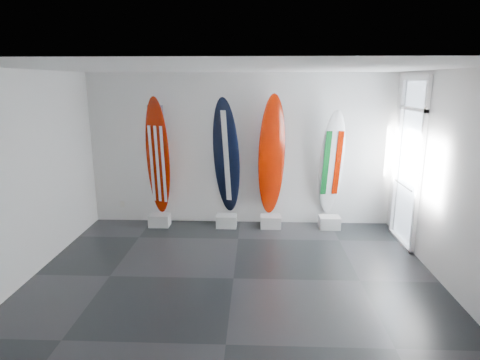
{
  "coord_description": "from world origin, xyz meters",
  "views": [
    {
      "loc": [
        0.31,
        -5.43,
        2.83
      ],
      "look_at": [
        0.04,
        1.4,
        1.16
      ],
      "focal_mm": 30.24,
      "sensor_mm": 36.0,
      "label": 1
    }
  ],
  "objects_px": {
    "surfboard_usa": "(158,156)",
    "surfboard_navy": "(226,157)",
    "surfboard_italy": "(332,164)",
    "surfboard_swiss": "(272,156)"
  },
  "relations": [
    {
      "from": "surfboard_usa",
      "to": "surfboard_navy",
      "type": "distance_m",
      "value": 1.35
    },
    {
      "from": "surfboard_usa",
      "to": "surfboard_swiss",
      "type": "bearing_deg",
      "value": 18.98
    },
    {
      "from": "surfboard_usa",
      "to": "surfboard_navy",
      "type": "xyz_separation_m",
      "value": [
        1.35,
        0.0,
        -0.0
      ]
    },
    {
      "from": "surfboard_navy",
      "to": "surfboard_swiss",
      "type": "xyz_separation_m",
      "value": [
        0.88,
        0.0,
        0.03
      ]
    },
    {
      "from": "surfboard_usa",
      "to": "surfboard_italy",
      "type": "xyz_separation_m",
      "value": [
        3.39,
        0.0,
        -0.11
      ]
    },
    {
      "from": "surfboard_usa",
      "to": "surfboard_navy",
      "type": "relative_size",
      "value": 0.99
    },
    {
      "from": "surfboard_usa",
      "to": "surfboard_italy",
      "type": "bearing_deg",
      "value": 18.98
    },
    {
      "from": "surfboard_swiss",
      "to": "surfboard_usa",
      "type": "bearing_deg",
      "value": 163.44
    },
    {
      "from": "surfboard_usa",
      "to": "surfboard_navy",
      "type": "height_order",
      "value": "surfboard_usa"
    },
    {
      "from": "surfboard_italy",
      "to": "surfboard_navy",
      "type": "bearing_deg",
      "value": 172.84
    }
  ]
}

